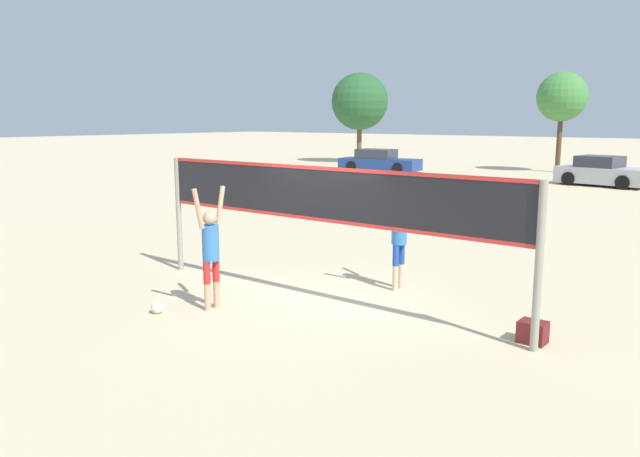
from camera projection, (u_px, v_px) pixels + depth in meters
ground_plane at (320, 302)px, 10.92m from camera, size 200.00×200.00×0.00m
volleyball_net at (320, 205)px, 10.63m from camera, size 7.66×0.11×2.37m
player_spiker at (211, 246)px, 10.31m from camera, size 0.28×0.70×2.07m
player_blocker at (399, 231)px, 11.50m from camera, size 0.28×0.70×2.13m
volleyball at (158, 307)px, 10.25m from camera, size 0.21×0.21×0.21m
gear_bag at (533, 332)px, 8.89m from camera, size 0.38×0.31×0.32m
parked_car_near at (602, 173)px, 29.43m from camera, size 4.29×2.39×1.42m
parked_car_mid at (379, 162)px, 37.29m from camera, size 4.99×2.49×1.34m
tree_left_cluster at (360, 102)px, 44.46m from camera, size 4.05×4.05×6.37m
tree_right_cluster at (562, 97)px, 36.35m from camera, size 2.88×2.88×5.85m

